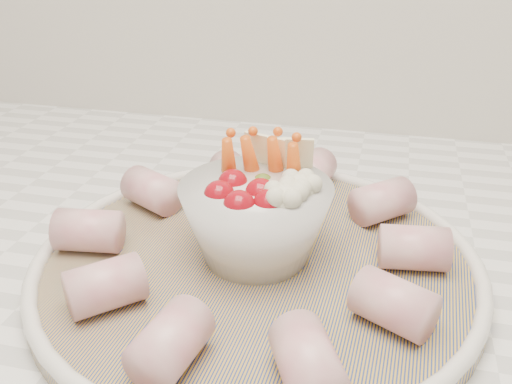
# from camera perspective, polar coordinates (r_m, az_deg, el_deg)

# --- Properties ---
(serving_platter) EXTENTS (0.37, 0.37, 0.02)m
(serving_platter) POSITION_cam_1_polar(r_m,az_deg,el_deg) (0.46, 0.08, -7.05)
(serving_platter) COLOR navy
(serving_platter) RESTS_ON kitchen_counter
(veggie_bowl) EXTENTS (0.12, 0.12, 0.09)m
(veggie_bowl) POSITION_cam_1_polar(r_m,az_deg,el_deg) (0.44, 0.14, -2.37)
(veggie_bowl) COLOR silver
(veggie_bowl) RESTS_ON serving_platter
(cured_meat_rolls) EXTENTS (0.31, 0.32, 0.03)m
(cured_meat_rolls) POSITION_cam_1_polar(r_m,az_deg,el_deg) (0.45, -0.02, -4.75)
(cured_meat_rolls) COLOR #C05769
(cured_meat_rolls) RESTS_ON serving_platter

